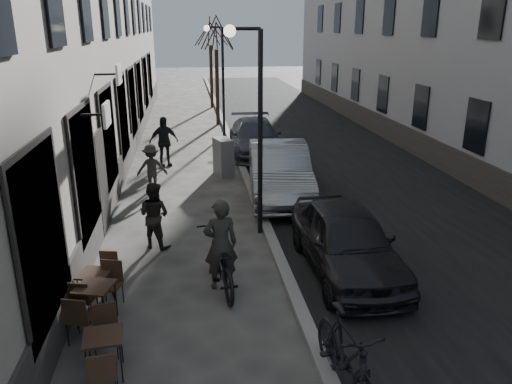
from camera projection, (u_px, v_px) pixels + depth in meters
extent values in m
cube|color=black|center=(312.00, 142.00, 22.75)|extent=(7.30, 60.00, 0.00)
cube|color=gray|center=(232.00, 144.00, 22.26)|extent=(0.25, 60.00, 0.12)
cylinder|color=black|center=(260.00, 137.00, 12.06)|extent=(0.12, 0.12, 5.00)
cylinder|color=black|center=(245.00, 29.00, 11.22)|extent=(0.70, 0.08, 0.08)
sphere|color=#FFF2CC|center=(230.00, 31.00, 11.19)|extent=(0.28, 0.28, 0.28)
cylinder|color=black|center=(223.00, 83.00, 23.34)|extent=(0.12, 0.12, 5.00)
cylinder|color=black|center=(214.00, 27.00, 22.50)|extent=(0.70, 0.08, 0.08)
sphere|color=#FFF2CC|center=(207.00, 28.00, 22.47)|extent=(0.28, 0.28, 0.28)
cylinder|color=black|center=(217.00, 88.00, 26.32)|extent=(0.20, 0.20, 3.90)
cylinder|color=black|center=(211.00, 77.00, 31.95)|extent=(0.20, 0.20, 3.90)
cube|color=#2F1F15|center=(103.00, 336.00, 7.40)|extent=(0.63, 0.63, 0.04)
cylinder|color=black|center=(87.00, 369.00, 7.24)|extent=(0.02, 0.02, 0.66)
cylinder|color=black|center=(121.00, 364.00, 7.35)|extent=(0.02, 0.02, 0.66)
cylinder|color=black|center=(89.00, 349.00, 7.68)|extent=(0.02, 0.02, 0.66)
cylinder|color=black|center=(121.00, 345.00, 7.79)|extent=(0.02, 0.02, 0.66)
cube|color=#2F1F15|center=(94.00, 287.00, 8.72)|extent=(0.76, 0.76, 0.04)
cylinder|color=black|center=(76.00, 312.00, 8.64)|extent=(0.02, 0.02, 0.71)
cylinder|color=black|center=(104.00, 314.00, 8.57)|extent=(0.02, 0.02, 0.71)
cylinder|color=black|center=(90.00, 297.00, 9.12)|extent=(0.02, 0.02, 0.71)
cylinder|color=black|center=(116.00, 299.00, 9.05)|extent=(0.02, 0.02, 0.71)
cube|color=#2F1F15|center=(94.00, 273.00, 9.34)|extent=(0.68, 0.68, 0.04)
cylinder|color=black|center=(79.00, 295.00, 9.25)|extent=(0.02, 0.02, 0.64)
cylinder|color=black|center=(103.00, 296.00, 9.20)|extent=(0.02, 0.02, 0.64)
cylinder|color=black|center=(90.00, 283.00, 9.69)|extent=(0.02, 0.02, 0.64)
cylinder|color=black|center=(113.00, 284.00, 9.63)|extent=(0.02, 0.02, 0.64)
cube|color=slate|center=(223.00, 157.00, 17.56)|extent=(0.72, 0.98, 1.32)
imported|color=black|center=(221.00, 261.00, 10.01)|extent=(1.01, 2.27, 1.15)
imported|color=#2A2825|center=(221.00, 244.00, 9.89)|extent=(0.74, 0.53, 1.89)
imported|color=black|center=(154.00, 215.00, 11.79)|extent=(0.99, 0.94, 1.62)
imported|color=#2C2A27|center=(152.00, 168.00, 15.92)|extent=(1.00, 0.60, 1.51)
imported|color=black|center=(164.00, 142.00, 18.65)|extent=(1.19, 0.78, 1.88)
imported|color=black|center=(346.00, 240.00, 10.61)|extent=(1.77, 4.29, 1.46)
imported|color=gray|center=(279.00, 171.00, 15.33)|extent=(2.19, 5.12, 1.64)
imported|color=#393B43|center=(255.00, 137.00, 20.45)|extent=(2.11, 4.91, 1.41)
imported|color=black|center=(347.00, 357.00, 7.01)|extent=(0.84, 2.18, 1.28)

